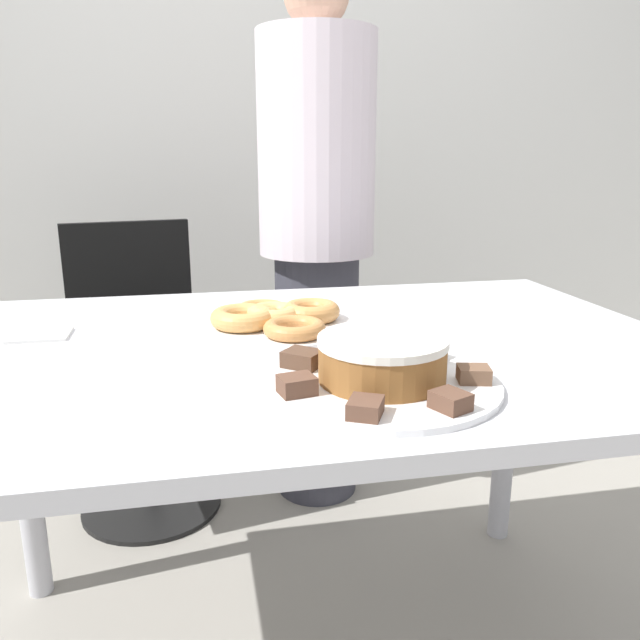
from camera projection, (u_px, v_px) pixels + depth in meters
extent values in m
cube|color=silver|center=(239.00, 105.00, 2.52)|extent=(8.00, 0.05, 2.60)
cube|color=silver|center=(312.00, 349.00, 1.17)|extent=(1.41, 0.95, 0.03)
cylinder|color=silver|center=(25.00, 463.00, 1.54)|extent=(0.06, 0.06, 0.74)
cylinder|color=silver|center=(506.00, 421.00, 1.79)|extent=(0.06, 0.06, 0.74)
cylinder|color=#383842|center=(317.00, 376.00, 2.04)|extent=(0.27, 0.27, 0.81)
cylinder|color=silver|center=(317.00, 147.00, 1.86)|extent=(0.35, 0.35, 0.64)
cylinder|color=black|center=(153.00, 504.00, 2.03)|extent=(0.44, 0.44, 0.01)
cylinder|color=#262626|center=(148.00, 442.00, 1.97)|extent=(0.06, 0.06, 0.43)
cube|color=black|center=(142.00, 372.00, 1.91)|extent=(0.51, 0.51, 0.04)
cube|color=black|center=(130.00, 286.00, 2.03)|extent=(0.39, 0.10, 0.42)
cylinder|color=white|center=(382.00, 383.00, 0.94)|extent=(0.36, 0.36, 0.01)
cylinder|color=white|center=(274.00, 325.00, 1.26)|extent=(0.35, 0.35, 0.01)
cylinder|color=brown|center=(382.00, 363.00, 0.93)|extent=(0.19, 0.19, 0.06)
cylinder|color=white|center=(383.00, 341.00, 0.92)|extent=(0.19, 0.19, 0.01)
cube|color=brown|center=(430.00, 351.00, 1.03)|extent=(0.06, 0.06, 0.03)
cube|color=brown|center=(360.00, 346.00, 1.06)|extent=(0.05, 0.06, 0.02)
cube|color=#513828|center=(303.00, 359.00, 1.00)|extent=(0.08, 0.07, 0.03)
cube|color=brown|center=(297.00, 385.00, 0.88)|extent=(0.06, 0.05, 0.03)
cube|color=brown|center=(364.00, 408.00, 0.81)|extent=(0.06, 0.06, 0.02)
cube|color=brown|center=(450.00, 401.00, 0.83)|extent=(0.06, 0.06, 0.02)
cube|color=brown|center=(474.00, 374.00, 0.93)|extent=(0.05, 0.05, 0.02)
torus|color=#E5AD66|center=(274.00, 314.00, 1.25)|extent=(0.11, 0.11, 0.04)
torus|color=tan|center=(243.00, 318.00, 1.23)|extent=(0.13, 0.13, 0.04)
torus|color=#C68447|center=(294.00, 328.00, 1.17)|extent=(0.12, 0.12, 0.03)
torus|color=#D18E4C|center=(311.00, 311.00, 1.28)|extent=(0.12, 0.12, 0.04)
torus|color=#D18E4C|center=(262.00, 310.00, 1.31)|extent=(0.10, 0.10, 0.03)
cube|color=white|center=(40.00, 335.00, 1.20)|extent=(0.11, 0.09, 0.01)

